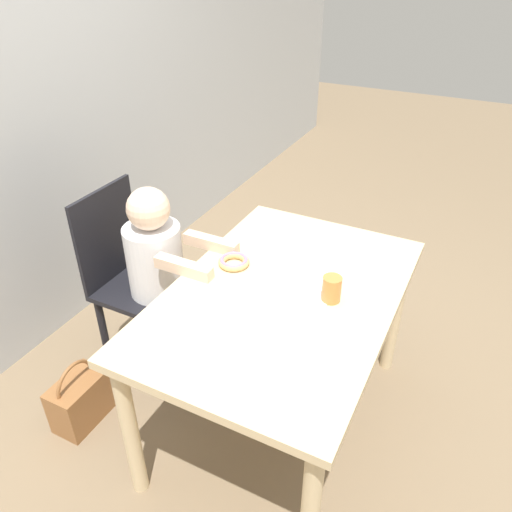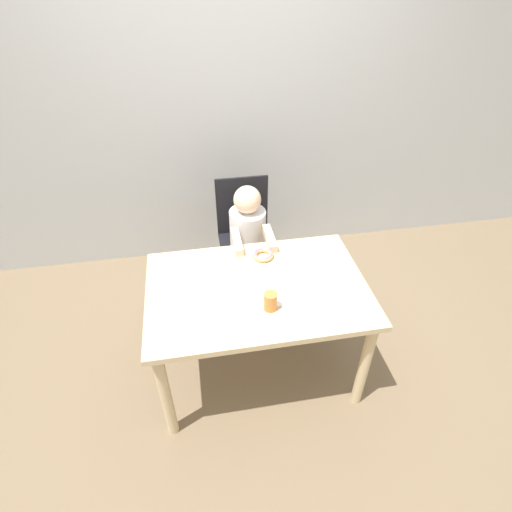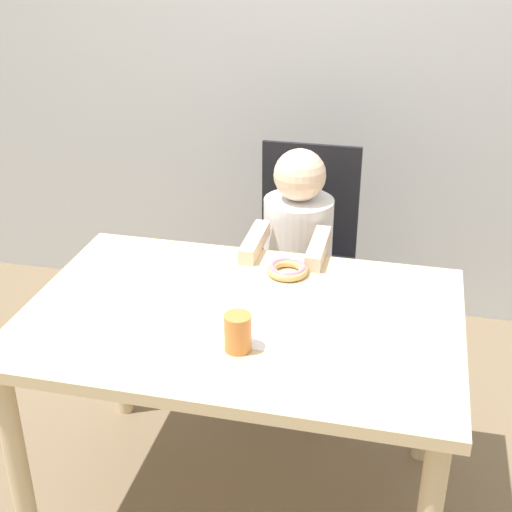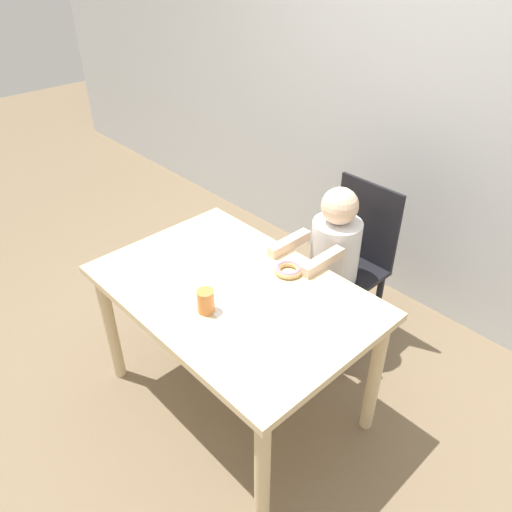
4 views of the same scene
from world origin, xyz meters
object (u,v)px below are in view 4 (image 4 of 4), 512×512
donut (288,269)px  cup (206,301)px  child_figure (332,273)px  handbag (287,281)px  chair (347,266)px

donut → cup: 0.44m
child_figure → handbag: 0.60m
child_figure → donut: 0.44m
chair → child_figure: bearing=-90.0°
handbag → cup: cup is taller
donut → chair: bearing=93.9°
donut → cup: (-0.05, -0.43, 0.03)m
child_figure → donut: bearing=-84.9°
handbag → cup: size_ratio=3.28×
child_figure → handbag: size_ratio=2.97×
child_figure → cup: (-0.01, -0.81, 0.26)m
child_figure → cup: bearing=-90.8°
chair → cup: (-0.01, -0.93, 0.28)m
chair → donut: size_ratio=7.24×
child_figure → donut: size_ratio=7.72×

